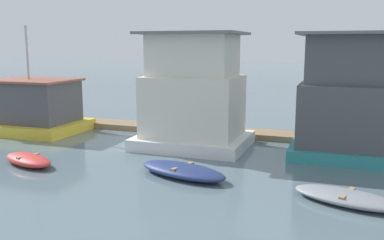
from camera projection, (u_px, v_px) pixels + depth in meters
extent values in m
plane|color=slate|center=(199.00, 145.00, 20.56)|extent=(200.00, 200.00, 0.00)
cube|color=#846B4C|center=(215.00, 131.00, 23.11)|extent=(33.80, 1.70, 0.30)
cube|color=gold|center=(36.00, 126.00, 23.81)|extent=(5.16, 4.06, 0.57)
cube|color=#4C4C51|center=(35.00, 102.00, 23.57)|extent=(4.15, 3.04, 2.22)
cube|color=brown|center=(33.00, 80.00, 23.37)|extent=(4.45, 3.34, 0.12)
cylinder|color=#B2B2B7|center=(27.00, 52.00, 23.21)|extent=(0.12, 0.12, 2.89)
cube|color=white|center=(193.00, 141.00, 20.32)|extent=(5.09, 4.19, 0.55)
cube|color=silver|center=(194.00, 106.00, 20.03)|extent=(4.26, 3.36, 2.80)
cube|color=silver|center=(194.00, 55.00, 19.62)|extent=(3.71, 2.81, 1.88)
cube|color=slate|center=(194.00, 33.00, 19.45)|extent=(4.56, 3.66, 0.12)
cube|color=teal|center=(375.00, 152.00, 18.21)|extent=(6.99, 4.09, 0.49)
cube|color=#4C4C51|center=(378.00, 116.00, 17.94)|extent=(6.42, 3.52, 2.66)
cube|color=#4C4C51|center=(382.00, 60.00, 17.54)|extent=(5.94, 3.04, 2.03)
cube|color=slate|center=(384.00, 33.00, 17.35)|extent=(6.72, 3.82, 0.12)
ellipsoid|color=red|center=(28.00, 160.00, 17.12)|extent=(2.92, 1.96, 0.44)
cube|color=#997F60|center=(28.00, 156.00, 17.09)|extent=(0.46, 0.94, 0.08)
ellipsoid|color=navy|center=(182.00, 170.00, 15.65)|extent=(3.93, 2.47, 0.45)
cube|color=#997F60|center=(182.00, 166.00, 15.62)|extent=(0.51, 1.20, 0.08)
ellipsoid|color=gray|center=(347.00, 197.00, 12.98)|extent=(3.55, 2.32, 0.38)
cube|color=#997F60|center=(347.00, 193.00, 12.95)|extent=(0.51, 1.15, 0.08)
cylinder|color=brown|center=(63.00, 113.00, 24.90)|extent=(0.30, 0.30, 1.75)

